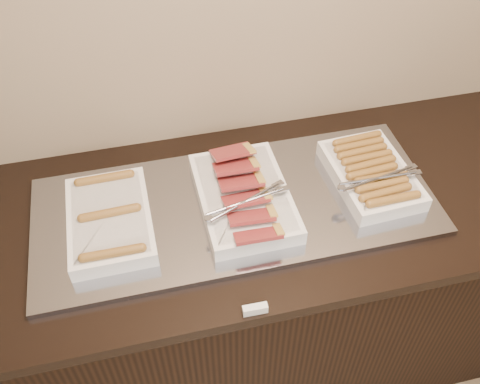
% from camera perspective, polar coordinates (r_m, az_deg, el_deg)
% --- Properties ---
extents(counter, '(2.06, 0.76, 0.90)m').
position_cam_1_polar(counter, '(1.98, 0.32, -10.36)').
color(counter, black).
rests_on(counter, ground).
extents(warming_tray, '(1.20, 0.50, 0.02)m').
position_cam_1_polar(warming_tray, '(1.62, -0.48, -1.55)').
color(warming_tray, '#979AA5').
rests_on(warming_tray, counter).
extents(dish_left, '(0.24, 0.35, 0.07)m').
position_cam_1_polar(dish_left, '(1.57, -13.71, -2.91)').
color(dish_left, silver).
rests_on(dish_left, warming_tray).
extents(dish_center, '(0.28, 0.42, 0.09)m').
position_cam_1_polar(dish_center, '(1.59, 0.41, -0.49)').
color(dish_center, silver).
rests_on(dish_center, warming_tray).
extents(dish_right, '(0.26, 0.35, 0.08)m').
position_cam_1_polar(dish_right, '(1.70, 13.85, 1.90)').
color(dish_right, silver).
rests_on(dish_right, warming_tray).
extents(label_holder, '(0.07, 0.02, 0.03)m').
position_cam_1_polar(label_holder, '(1.40, 1.62, -12.39)').
color(label_holder, silver).
rests_on(label_holder, counter).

